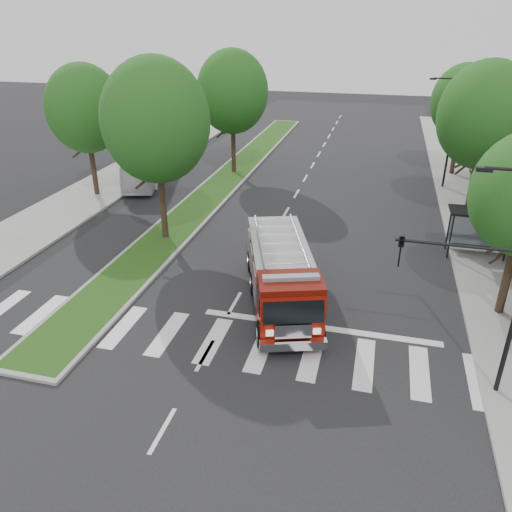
{
  "coord_description": "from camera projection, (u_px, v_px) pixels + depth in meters",
  "views": [
    {
      "loc": [
        5.79,
        -18.7,
        11.85
      ],
      "look_at": [
        0.64,
        1.44,
        1.8
      ],
      "focal_mm": 35.0,
      "sensor_mm": 36.0,
      "label": 1
    }
  ],
  "objects": [
    {
      "name": "bus_shelter",
      "position": [
        480.0,
        220.0,
        26.48
      ],
      "size": [
        3.2,
        1.6,
        2.61
      ],
      "color": "black",
      "rests_on": "ground"
    },
    {
      "name": "tree_median_far",
      "position": [
        232.0,
        92.0,
        38.72
      ],
      "size": [
        5.6,
        5.6,
        9.72
      ],
      "color": "black",
      "rests_on": "ground"
    },
    {
      "name": "sidewalk_right",
      "position": [
        492.0,
        243.0,
        28.66
      ],
      "size": [
        5.0,
        80.0,
        0.15
      ],
      "primitive_type": "cube",
      "color": "gray",
      "rests_on": "ground"
    },
    {
      "name": "fire_engine",
      "position": [
        281.0,
        274.0,
        22.25
      ],
      "size": [
        5.09,
        8.9,
        2.96
      ],
      "rotation": [
        0.0,
        0.0,
        0.32
      ],
      "color": "#570C04",
      "rests_on": "ground"
    },
    {
      "name": "streetlight_right_far",
      "position": [
        450.0,
        129.0,
        35.95
      ],
      "size": [
        2.11,
        0.2,
        8.0
      ],
      "color": "black",
      "rests_on": "ground"
    },
    {
      "name": "city_bus",
      "position": [
        147.0,
        165.0,
        39.13
      ],
      "size": [
        4.47,
        9.46,
        2.57
      ],
      "primitive_type": "imported",
      "rotation": [
        0.0,
        0.0,
        0.26
      ],
      "color": "silver",
      "rests_on": "ground"
    },
    {
      "name": "sidewalk_left",
      "position": [
        76.0,
        203.0,
        34.68
      ],
      "size": [
        5.0,
        80.0,
        0.15
      ],
      "primitive_type": "cube",
      "color": "gray",
      "rests_on": "ground"
    },
    {
      "name": "tree_right_mid",
      "position": [
        485.0,
        116.0,
        29.58
      ],
      "size": [
        5.6,
        5.6,
        9.72
      ],
      "color": "black",
      "rests_on": "ground"
    },
    {
      "name": "tree_right_far",
      "position": [
        464.0,
        102.0,
        38.59
      ],
      "size": [
        5.0,
        5.0,
        8.73
      ],
      "color": "black",
      "rests_on": "ground"
    },
    {
      "name": "tree_left_mid",
      "position": [
        85.0,
        109.0,
        33.67
      ],
      "size": [
        5.2,
        5.2,
        9.16
      ],
      "color": "black",
      "rests_on": "ground"
    },
    {
      "name": "streetlight_right_near",
      "position": [
        495.0,
        271.0,
        15.53
      ],
      "size": [
        4.08,
        0.22,
        8.0
      ],
      "color": "black",
      "rests_on": "ground"
    },
    {
      "name": "median",
      "position": [
        227.0,
        179.0,
        39.76
      ],
      "size": [
        3.0,
        50.0,
        0.15
      ],
      "color": "gray",
      "rests_on": "ground"
    },
    {
      "name": "tree_median_near",
      "position": [
        156.0,
        121.0,
        26.36
      ],
      "size": [
        5.8,
        5.8,
        10.16
      ],
      "color": "black",
      "rests_on": "ground"
    },
    {
      "name": "ground",
      "position": [
        235.0,
        303.0,
        22.76
      ],
      "size": [
        140.0,
        140.0,
        0.0
      ],
      "primitive_type": "plane",
      "color": "black",
      "rests_on": "ground"
    }
  ]
}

